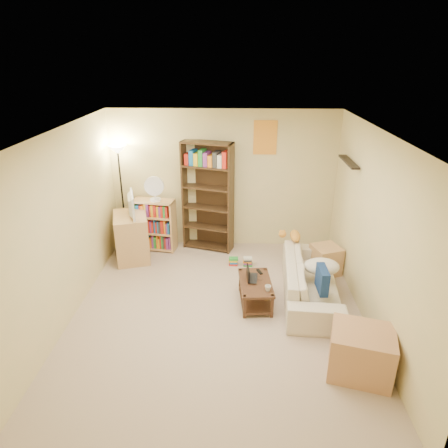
# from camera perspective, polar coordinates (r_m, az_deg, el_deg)

# --- Properties ---
(room) EXTENTS (4.50, 4.54, 2.52)m
(room) POSITION_cam_1_polar(r_m,az_deg,el_deg) (4.95, -0.96, 2.81)
(room) COLOR #C9AF97
(room) RESTS_ON ground
(sofa) EXTENTS (2.06, 1.06, 0.57)m
(sofa) POSITION_cam_1_polar(r_m,az_deg,el_deg) (6.06, 12.30, -7.76)
(sofa) COLOR beige
(sofa) RESTS_ON ground
(navy_pillow) EXTENTS (0.12, 0.38, 0.34)m
(navy_pillow) POSITION_cam_1_polar(r_m,az_deg,el_deg) (5.59, 13.86, -7.72)
(navy_pillow) COLOR navy
(navy_pillow) RESTS_ON sofa
(cream_blanket) EXTENTS (0.52, 0.37, 0.22)m
(cream_blanket) POSITION_cam_1_polar(r_m,az_deg,el_deg) (6.02, 13.76, -5.92)
(cream_blanket) COLOR silver
(cream_blanket) RESTS_ON sofa
(tabby_cat) EXTENTS (0.45, 0.19, 0.15)m
(tabby_cat) POSITION_cam_1_polar(r_m,az_deg,el_deg) (6.53, 9.81, -1.62)
(tabby_cat) COLOR orange
(tabby_cat) RESTS_ON sofa
(coffee_table) EXTENTS (0.50, 0.83, 0.35)m
(coffee_table) POSITION_cam_1_polar(r_m,az_deg,el_deg) (5.83, 4.50, -9.38)
(coffee_table) COLOR #47301B
(coffee_table) RESTS_ON ground
(laptop) EXTENTS (0.35, 0.26, 0.02)m
(laptop) POSITION_cam_1_polar(r_m,az_deg,el_deg) (5.81, 4.58, -7.79)
(laptop) COLOR black
(laptop) RESTS_ON coffee_table
(laptop_screen) EXTENTS (0.03, 0.27, 0.18)m
(laptop_screen) POSITION_cam_1_polar(r_m,az_deg,el_deg) (5.74, 3.47, -7.03)
(laptop_screen) COLOR white
(laptop_screen) RESTS_ON laptop
(mug) EXTENTS (0.15, 0.15, 0.08)m
(mug) POSITION_cam_1_polar(r_m,az_deg,el_deg) (5.55, 6.28, -9.12)
(mug) COLOR silver
(mug) RESTS_ON coffee_table
(tv_remote) EXTENTS (0.09, 0.15, 0.02)m
(tv_remote) POSITION_cam_1_polar(r_m,az_deg,el_deg) (5.99, 5.09, -6.80)
(tv_remote) COLOR black
(tv_remote) RESTS_ON coffee_table
(tv_stand) EXTENTS (0.73, 0.88, 0.81)m
(tv_stand) POSITION_cam_1_polar(r_m,az_deg,el_deg) (7.13, -13.06, -1.81)
(tv_stand) COLOR tan
(tv_stand) RESTS_ON ground
(television) EXTENTS (0.71, 0.45, 0.38)m
(television) POSITION_cam_1_polar(r_m,az_deg,el_deg) (6.90, -13.50, 2.70)
(television) COLOR black
(television) RESTS_ON tv_stand
(tall_bookshelf) EXTENTS (0.94, 0.54, 1.98)m
(tall_bookshelf) POSITION_cam_1_polar(r_m,az_deg,el_deg) (7.09, -2.35, 4.23)
(tall_bookshelf) COLOR #3A2916
(tall_bookshelf) RESTS_ON ground
(short_bookshelf) EXTENTS (0.78, 0.41, 0.96)m
(short_bookshelf) POSITION_cam_1_polar(r_m,az_deg,el_deg) (7.35, -9.88, -0.14)
(short_bookshelf) COLOR tan
(short_bookshelf) RESTS_ON ground
(desk_fan) EXTENTS (0.34, 0.19, 0.45)m
(desk_fan) POSITION_cam_1_polar(r_m,az_deg,el_deg) (7.05, -9.92, 5.02)
(desk_fan) COLOR white
(desk_fan) RESTS_ON short_bookshelf
(floor_lamp) EXTENTS (0.32, 0.32, 1.91)m
(floor_lamp) POSITION_cam_1_polar(r_m,az_deg,el_deg) (7.22, -14.73, 7.80)
(floor_lamp) COLOR black
(floor_lamp) RESTS_ON ground
(side_table) EXTENTS (0.53, 0.53, 0.47)m
(side_table) POSITION_cam_1_polar(r_m,az_deg,el_deg) (6.76, 14.30, -4.98)
(side_table) COLOR tan
(side_table) RESTS_ON ground
(end_cabinet) EXTENTS (0.80, 0.72, 0.56)m
(end_cabinet) POSITION_cam_1_polar(r_m,az_deg,el_deg) (4.91, 18.98, -16.98)
(end_cabinet) COLOR #B17B56
(end_cabinet) RESTS_ON ground
(book_stacks) EXTENTS (0.40, 0.14, 0.16)m
(book_stacks) POSITION_cam_1_polar(r_m,az_deg,el_deg) (6.85, 2.48, -5.37)
(book_stacks) COLOR red
(book_stacks) RESTS_ON ground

